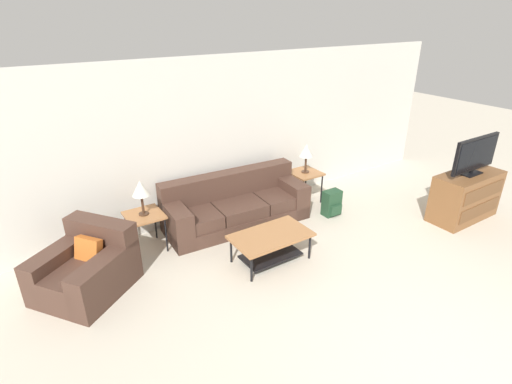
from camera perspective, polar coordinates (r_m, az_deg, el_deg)
wall_back at (r=6.63m, az=-3.66°, el=7.89°), size 9.19×0.06×2.60m
couch at (r=6.46m, az=-2.93°, el=-2.10°), size 2.36×0.98×0.82m
armchair at (r=5.43m, az=-23.00°, el=-10.13°), size 1.39×1.37×0.80m
coffee_table at (r=5.52m, az=2.13°, el=-7.04°), size 1.08×0.64×0.41m
side_table_left at (r=5.89m, az=-15.66°, el=-3.59°), size 0.51×0.52×0.57m
side_table_right at (r=7.18m, az=7.02°, el=2.41°), size 0.51×0.52×0.57m
table_lamp_left at (r=5.70m, az=-16.17°, el=0.39°), size 0.25×0.25×0.52m
table_lamp_right at (r=7.03m, az=7.21°, el=5.80°), size 0.25×0.25×0.52m
tv_console at (r=7.45m, az=27.75°, el=-0.52°), size 1.23×0.55×0.79m
television at (r=7.21m, az=28.86°, el=4.69°), size 1.08×0.20×0.62m
backpack at (r=6.88m, az=10.78°, el=-1.59°), size 0.30×0.27×0.44m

